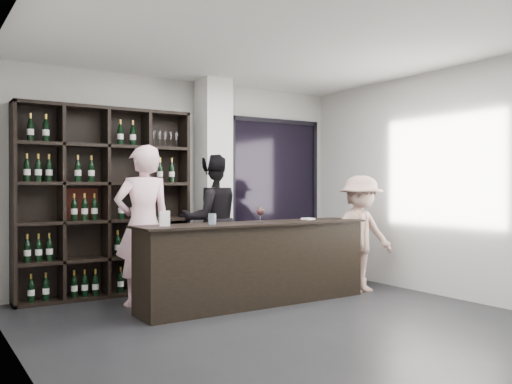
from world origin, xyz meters
TOP-DOWN VIEW (x-y plane):
  - floor at (0.00, 0.00)m, footprint 5.00×5.50m
  - wine_shelf at (-1.15, 2.57)m, footprint 2.20×0.35m
  - structural_column at (0.35, 2.47)m, footprint 0.40×0.40m
  - glass_panel at (1.55, 2.69)m, footprint 1.60×0.08m
  - tasting_counter at (0.22, 1.16)m, footprint 2.96×0.62m
  - taster_pink at (-0.92, 1.85)m, footprint 0.70×0.46m
  - taster_black at (0.26, 2.40)m, footprint 0.94×0.75m
  - customer at (1.80, 1.05)m, footprint 1.03×0.63m
  - wine_glass at (0.21, 1.04)m, footprint 0.12×0.12m
  - spit_cup at (-0.38, 1.13)m, footprint 0.12×0.12m
  - napkin_stack at (1.06, 1.24)m, footprint 0.15×0.15m
  - card_stand at (-0.95, 1.14)m, footprint 0.12×0.07m

SIDE VIEW (x-z plane):
  - floor at x=0.00m, z-range -0.01..0.00m
  - tasting_counter at x=0.22m, z-range 0.00..0.98m
  - customer at x=1.80m, z-range 0.00..1.54m
  - taster_black at x=0.26m, z-range 0.00..1.86m
  - taster_pink at x=-0.92m, z-range 0.00..1.88m
  - napkin_stack at x=1.06m, z-range 0.97..1.00m
  - spit_cup at x=-0.38m, z-range 0.97..1.09m
  - card_stand at x=-0.95m, z-range 0.97..1.14m
  - wine_glass at x=0.21m, z-range 0.97..1.19m
  - wine_shelf at x=-1.15m, z-range 0.00..2.40m
  - glass_panel at x=1.55m, z-range 0.35..2.45m
  - structural_column at x=0.35m, z-range 0.00..2.90m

